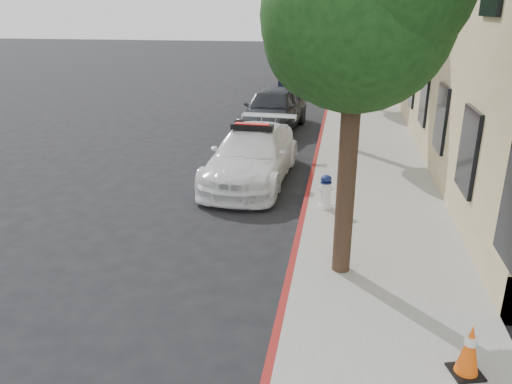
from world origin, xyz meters
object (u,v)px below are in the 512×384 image
object	(u,v)px
police_car	(252,155)
parked_car_far	(294,76)
traffic_cone	(469,350)
parked_car_mid	(273,109)
fire_hydrant	(326,192)

from	to	relation	value
police_car	parked_car_far	distance (m)	16.37
traffic_cone	parked_car_mid	bearing A→B (deg)	108.13
police_car	parked_car_mid	size ratio (longest dim) A/B	1.03
parked_car_mid	parked_car_far	bearing A→B (deg)	97.94
police_car	traffic_cone	size ratio (longest dim) A/B	7.01
police_car	parked_car_mid	distance (m)	5.82
parked_car_mid	fire_hydrant	world-z (taller)	parked_car_mid
fire_hydrant	police_car	bearing A→B (deg)	139.05
parked_car_mid	parked_car_far	xyz separation A→B (m)	(-0.28, 10.55, -0.14)
fire_hydrant	parked_car_far	bearing A→B (deg)	102.08
traffic_cone	police_car	bearing A→B (deg)	119.03
police_car	parked_car_mid	world-z (taller)	parked_car_mid
traffic_cone	fire_hydrant	bearing A→B (deg)	110.81
parked_car_far	traffic_cone	xyz separation A→B (m)	(4.52, -23.48, -0.17)
fire_hydrant	traffic_cone	world-z (taller)	fire_hydrant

